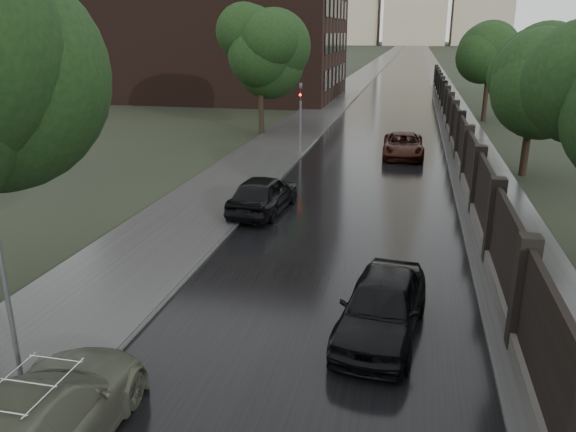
# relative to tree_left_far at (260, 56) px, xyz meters

# --- Properties ---
(road) EXTENTS (8.00, 420.00, 0.02)m
(road) POSITION_rel_tree_left_far_xyz_m (8.00, 160.00, -5.23)
(road) COLOR black
(road) RESTS_ON ground
(sidewalk_left) EXTENTS (4.00, 420.00, 0.16)m
(sidewalk_left) POSITION_rel_tree_left_far_xyz_m (2.00, 160.00, -5.16)
(sidewalk_left) COLOR #2D2D2D
(sidewalk_left) RESTS_ON ground
(verge_right) EXTENTS (3.00, 420.00, 0.08)m
(verge_right) POSITION_rel_tree_left_far_xyz_m (13.50, 160.00, -5.20)
(verge_right) COLOR #2D2D2D
(verge_right) RESTS_ON ground
(fence_right) EXTENTS (0.45, 75.72, 2.70)m
(fence_right) POSITION_rel_tree_left_far_xyz_m (12.60, 2.01, -4.23)
(fence_right) COLOR #383533
(fence_right) RESTS_ON ground
(tree_left_far) EXTENTS (4.25, 4.25, 7.39)m
(tree_left_far) POSITION_rel_tree_left_far_xyz_m (0.00, 0.00, 0.00)
(tree_left_far) COLOR black
(tree_left_far) RESTS_ON ground
(tree_right_b) EXTENTS (4.08, 4.08, 7.01)m
(tree_right_b) POSITION_rel_tree_left_far_xyz_m (15.50, -8.00, -0.29)
(tree_right_b) COLOR black
(tree_right_b) RESTS_ON ground
(tree_right_c) EXTENTS (4.08, 4.08, 7.01)m
(tree_right_c) POSITION_rel_tree_left_far_xyz_m (15.50, 10.00, -0.29)
(tree_right_c) COLOR black
(tree_right_c) RESTS_ON ground
(lamp_post) EXTENTS (0.25, 0.12, 5.11)m
(lamp_post) POSITION_rel_tree_left_far_xyz_m (2.60, -28.50, -2.57)
(lamp_post) COLOR #59595E
(lamp_post) RESTS_ON ground
(traffic_light) EXTENTS (0.16, 0.32, 4.00)m
(traffic_light) POSITION_rel_tree_left_far_xyz_m (3.70, -5.01, -2.84)
(traffic_light) COLOR #59595E
(traffic_light) RESTS_ON ground
(volga_sedan) EXTENTS (2.35, 5.23, 1.49)m
(volga_sedan) POSITION_rel_tree_left_far_xyz_m (4.40, -30.40, -4.50)
(volga_sedan) COLOR #4E5242
(volga_sedan) RESTS_ON ground
(hatchback_left) EXTENTS (2.15, 4.56, 1.51)m
(hatchback_left) POSITION_rel_tree_left_far_xyz_m (4.52, -16.55, -4.49)
(hatchback_left) COLOR black
(hatchback_left) RESTS_ON ground
(car_right_near) EXTENTS (2.25, 4.54, 1.49)m
(car_right_near) POSITION_rel_tree_left_far_xyz_m (9.60, -25.04, -4.50)
(car_right_near) COLOR black
(car_right_near) RESTS_ON ground
(car_right_far) EXTENTS (2.35, 4.85, 1.33)m
(car_right_far) POSITION_rel_tree_left_far_xyz_m (9.60, -4.97, -4.58)
(car_right_far) COLOR black
(car_right_far) RESTS_ON ground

